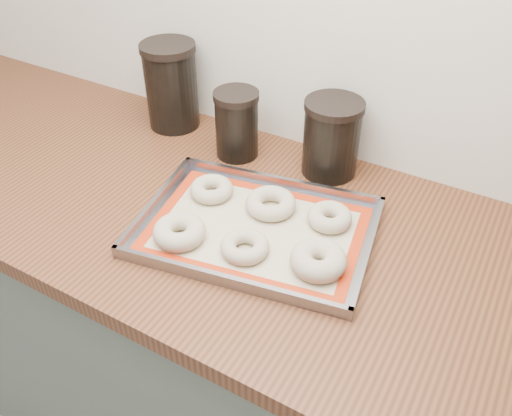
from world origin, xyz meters
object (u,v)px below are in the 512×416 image
Objects in this scene: bagel_front_right at (318,260)px; bagel_back_right at (330,217)px; bagel_front_left at (179,232)px; canister_left at (171,86)px; baking_tray at (256,229)px; bagel_back_left at (211,189)px; bagel_back_mid at (271,203)px; bagel_front_mid at (245,247)px; canister_right at (331,138)px; canister_mid at (237,124)px.

bagel_front_right is 1.16× the size of bagel_back_right.
bagel_front_left is 0.47× the size of canister_left.
bagel_front_left is at bearing -141.06° from bagel_back_right.
baking_tray is at bearing 40.63° from bagel_front_left.
bagel_back_mid is at bearing 7.93° from bagel_back_left.
canister_right reaches higher than bagel_front_mid.
canister_mid is at bearing 103.53° from bagel_back_left.
bagel_front_mid is 0.14m from bagel_front_right.
bagel_back_right is at bearing -65.78° from canister_right.
baking_tray is at bearing -85.76° from bagel_back_mid.
canister_mid is (-0.30, 0.14, 0.06)m from bagel_back_right.
bagel_back_right is at bearing -18.98° from canister_left.
canister_mid reaches higher than bagel_back_left.
baking_tray is at bearing -20.24° from bagel_back_left.
canister_left reaches higher than bagel_back_mid.
baking_tray is at bearing 102.22° from bagel_front_mid.
baking_tray is 0.30m from canister_mid.
baking_tray is 2.89× the size of canister_right.
bagel_back_left is 0.35m from canister_left.
bagel_front_left reaches higher than baking_tray.
bagel_front_right is 1.13× the size of bagel_back_left.
canister_mid is (-0.18, 0.16, 0.06)m from bagel_back_mid.
canister_left reaches higher than bagel_front_left.
bagel_back_left is 0.57× the size of canister_mid.
canister_left is (-0.26, 0.22, 0.09)m from bagel_back_left.
baking_tray is 0.15m from bagel_back_left.
bagel_front_right is 0.59× the size of canister_right.
bagel_front_right reaches higher than bagel_back_mid.
bagel_back_right is (-0.03, 0.13, -0.00)m from bagel_front_right.
bagel_back_left is 0.26m from bagel_back_right.
bagel_back_right is (0.12, 0.09, 0.01)m from baking_tray.
bagel_front_right reaches higher than bagel_back_left.
baking_tray is at bearing 165.93° from bagel_front_right.
bagel_front_right reaches higher than bagel_back_right.
bagel_front_right is 0.64m from canister_left.
bagel_back_left is 0.29m from canister_right.
bagel_front_mid is at bearing -167.60° from bagel_front_right.
canister_mid is (-0.04, 0.18, 0.06)m from bagel_back_left.
bagel_front_right is 0.19m from bagel_back_mid.
bagel_front_left is at bearing -78.28° from canister_mid.
baking_tray is at bearing -98.10° from canister_right.
canister_right reaches higher than canister_mid.
bagel_back_mid is at bearing 94.24° from baking_tray.
baking_tray is 5.52× the size of bagel_back_left.
canister_mid is 0.92× the size of canister_right.
baking_tray is 2.34× the size of canister_left.
bagel_back_left is at bearing 159.76° from baking_tray.
bagel_back_right reaches higher than bagel_front_mid.
bagel_back_mid reaches higher than bagel_front_mid.
canister_right is at bearing 50.62° from bagel_back_left.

